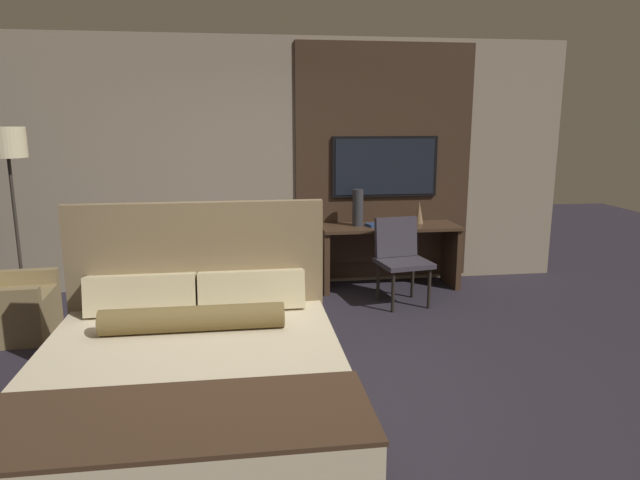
{
  "coord_description": "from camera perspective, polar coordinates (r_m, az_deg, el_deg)",
  "views": [
    {
      "loc": [
        -0.22,
        -3.91,
        1.92
      ],
      "look_at": [
        0.45,
        0.82,
        0.89
      ],
      "focal_mm": 32.0,
      "sensor_mm": 36.0,
      "label": 1
    }
  ],
  "objects": [
    {
      "name": "wall_back_tv_panel",
      "position": [
        6.54,
        -4.6,
        7.53
      ],
      "size": [
        7.2,
        0.09,
        2.8
      ],
      "color": "gray",
      "rests_on": "ground_plane"
    },
    {
      "name": "ground_plane",
      "position": [
        4.36,
        -4.45,
        -14.01
      ],
      "size": [
        16.0,
        16.0,
        0.0
      ],
      "primitive_type": "plane",
      "color": "#28232D"
    },
    {
      "name": "floor_lamp",
      "position": [
        6.06,
        -28.7,
        7.15
      ],
      "size": [
        0.34,
        0.34,
        1.84
      ],
      "color": "#282623",
      "rests_on": "ground_plane"
    },
    {
      "name": "desk",
      "position": [
        6.58,
        6.83,
        -0.53
      ],
      "size": [
        1.56,
        0.56,
        0.73
      ],
      "color": "#422D1E",
      "rests_on": "ground_plane"
    },
    {
      "name": "vase_tall",
      "position": [
        6.41,
        3.81,
        3.25
      ],
      "size": [
        0.12,
        0.12,
        0.41
      ],
      "color": "#333338",
      "rests_on": "desk"
    },
    {
      "name": "book",
      "position": [
        6.44,
        5.65,
        1.54
      ],
      "size": [
        0.26,
        0.21,
        0.03
      ],
      "color": "navy",
      "rests_on": "desk"
    },
    {
      "name": "bed",
      "position": [
        3.64,
        -12.77,
        -14.06
      ],
      "size": [
        1.87,
        2.1,
        1.32
      ],
      "color": "#33281E",
      "rests_on": "ground_plane"
    },
    {
      "name": "armchair_by_window",
      "position": [
        5.84,
        -28.9,
        -6.02
      ],
      "size": [
        0.76,
        0.77,
        0.75
      ],
      "rotation": [
        0.0,
        0.0,
        1.63
      ],
      "color": "olive",
      "rests_on": "ground_plane"
    },
    {
      "name": "tv",
      "position": [
        6.67,
        6.51,
        7.3
      ],
      "size": [
        1.24,
        0.04,
        0.69
      ],
      "color": "black"
    },
    {
      "name": "desk_chair",
      "position": [
        6.02,
        8.02,
        -1.29
      ],
      "size": [
        0.57,
        0.57,
        0.9
      ],
      "rotation": [
        0.0,
        0.0,
        0.16
      ],
      "color": "#38333D",
      "rests_on": "ground_plane"
    },
    {
      "name": "vase_short",
      "position": [
        6.65,
        9.88,
        2.74
      ],
      "size": [
        0.1,
        0.1,
        0.25
      ],
      "color": "#846647",
      "rests_on": "desk"
    }
  ]
}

